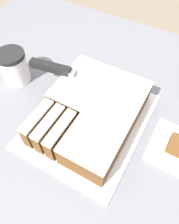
{
  "coord_description": "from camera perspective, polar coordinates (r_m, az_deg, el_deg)",
  "views": [
    {
      "loc": [
        0.12,
        -0.28,
        1.43
      ],
      "look_at": [
        -0.05,
        0.02,
        0.96
      ],
      "focal_mm": 35.0,
      "sensor_mm": 36.0,
      "label": 1
    }
  ],
  "objects": [
    {
      "name": "ground_plane",
      "position": [
        1.46,
        1.36,
        -24.08
      ],
      "size": [
        8.0,
        8.0,
        0.0
      ],
      "primitive_type": "plane",
      "color": "#7F705B"
    },
    {
      "name": "countertop",
      "position": [
        1.02,
        1.88,
        -18.71
      ],
      "size": [
        1.4,
        1.1,
        0.91
      ],
      "color": "slate",
      "rests_on": "ground_plane"
    },
    {
      "name": "cake_board",
      "position": [
        0.62,
        0.0,
        -2.16
      ],
      "size": [
        0.29,
        0.36,
        0.01
      ],
      "color": "silver",
      "rests_on": "countertop"
    },
    {
      "name": "cake",
      "position": [
        0.59,
        0.68,
        0.25
      ],
      "size": [
        0.24,
        0.3,
        0.07
      ],
      "color": "brown",
      "rests_on": "cake_board"
    },
    {
      "name": "knife",
      "position": [
        0.63,
        -7.88,
        10.86
      ],
      "size": [
        0.31,
        0.07,
        0.02
      ],
      "rotation": [
        0.0,
        0.0,
        0.17
      ],
      "color": "silver",
      "rests_on": "cake"
    },
    {
      "name": "coffee_cup",
      "position": [
        0.73,
        -19.16,
        11.09
      ],
      "size": [
        0.09,
        0.09,
        0.1
      ],
      "color": "white",
      "rests_on": "countertop"
    },
    {
      "name": "paper_napkin",
      "position": [
        0.62,
        21.93,
        -8.91
      ],
      "size": [
        0.14,
        0.14,
        0.01
      ],
      "color": "white",
      "rests_on": "countertop"
    },
    {
      "name": "brownie",
      "position": [
        0.6,
        22.35,
        -8.28
      ],
      "size": [
        0.05,
        0.05,
        0.02
      ],
      "color": "brown",
      "rests_on": "paper_napkin"
    }
  ]
}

